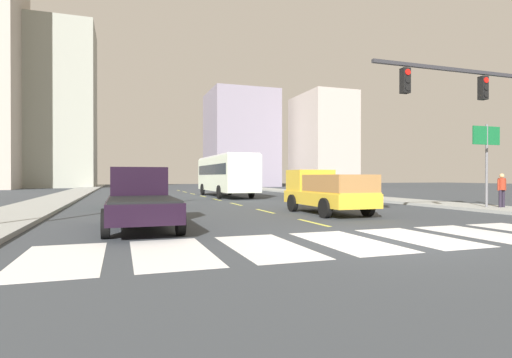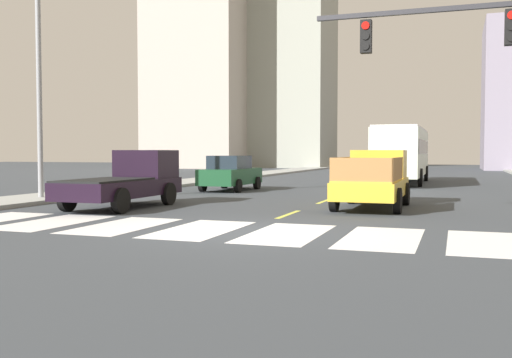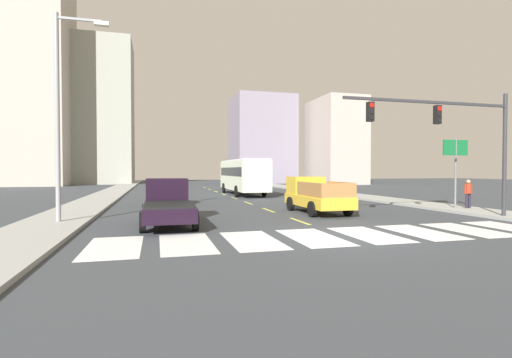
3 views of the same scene
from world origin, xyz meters
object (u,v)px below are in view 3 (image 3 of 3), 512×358
(traffic_signal_gantry, at_px, (457,130))
(pickup_dark, at_px, (168,203))
(pedestrian_walking, at_px, (468,191))
(direction_sign_green, at_px, (455,158))
(streetlight_left, at_px, (61,108))
(pickup_stakebed, at_px, (314,195))
(city_bus, at_px, (243,174))
(sedan_near_left, at_px, (166,192))

(traffic_signal_gantry, bearing_deg, pickup_dark, 170.13)
(pickup_dark, bearing_deg, pedestrian_walking, 5.18)
(direction_sign_green, bearing_deg, streetlight_left, -178.57)
(streetlight_left, bearing_deg, pedestrian_walking, 0.48)
(pickup_stakebed, xyz_separation_m, traffic_signal_gantry, (4.95, -4.95, 3.25))
(pickup_stakebed, distance_m, direction_sign_green, 8.68)
(direction_sign_green, distance_m, pedestrian_walking, 2.04)
(traffic_signal_gantry, bearing_deg, city_bus, 104.61)
(pickup_dark, bearing_deg, traffic_signal_gantry, -8.68)
(city_bus, xyz_separation_m, direction_sign_green, (8.79, -16.93, 1.08))
(city_bus, bearing_deg, sedan_near_left, -127.52)
(city_bus, bearing_deg, direction_sign_green, -61.69)
(pickup_stakebed, height_order, streetlight_left, streetlight_left)
(streetlight_left, bearing_deg, pickup_dark, -12.98)
(city_bus, distance_m, sedan_near_left, 11.97)
(pickup_stakebed, xyz_separation_m, city_bus, (-0.45, 15.75, 1.02))
(direction_sign_green, relative_size, pedestrian_walking, 2.56)
(city_bus, height_order, traffic_signal_gantry, traffic_signal_gantry)
(pickup_dark, height_order, direction_sign_green, direction_sign_green)
(traffic_signal_gantry, distance_m, direction_sign_green, 5.20)
(pickup_stakebed, xyz_separation_m, pedestrian_walking, (8.94, -1.51, 0.18))
(traffic_signal_gantry, bearing_deg, direction_sign_green, 48.08)
(pickup_stakebed, height_order, traffic_signal_gantry, traffic_signal_gantry)
(pickup_stakebed, relative_size, city_bus, 0.48)
(city_bus, distance_m, pedestrian_walking, 19.67)
(pickup_dark, bearing_deg, city_bus, 68.91)
(pickup_dark, bearing_deg, pickup_stakebed, 19.79)
(pickup_dark, xyz_separation_m, traffic_signal_gantry, (12.95, -2.25, 3.27))
(sedan_near_left, distance_m, pedestrian_walking, 18.57)
(pickup_stakebed, distance_m, pickup_dark, 8.45)
(pickup_dark, relative_size, traffic_signal_gantry, 0.60)
(pickup_dark, height_order, sedan_near_left, pickup_dark)
(sedan_near_left, xyz_separation_m, pedestrian_walking, (16.80, -7.92, 0.26))
(direction_sign_green, xyz_separation_m, streetlight_left, (-20.71, -0.52, 1.94))
(traffic_signal_gantry, bearing_deg, sedan_near_left, 138.42)
(sedan_near_left, relative_size, pedestrian_walking, 2.68)
(city_bus, xyz_separation_m, pedestrian_walking, (9.39, -17.26, -0.84))
(traffic_signal_gantry, xyz_separation_m, direction_sign_green, (3.39, 3.78, -1.15))
(pedestrian_walking, bearing_deg, direction_sign_green, 152.58)
(traffic_signal_gantry, xyz_separation_m, pedestrian_walking, (4.00, 3.44, -3.07))
(traffic_signal_gantry, xyz_separation_m, streetlight_left, (-17.32, 3.26, 0.78))
(streetlight_left, bearing_deg, city_bus, 55.65)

